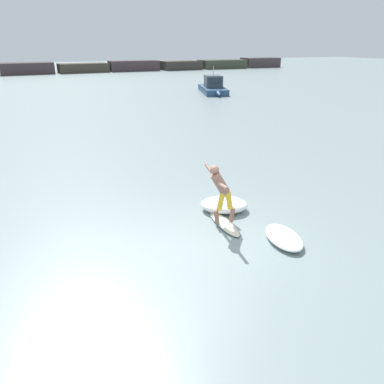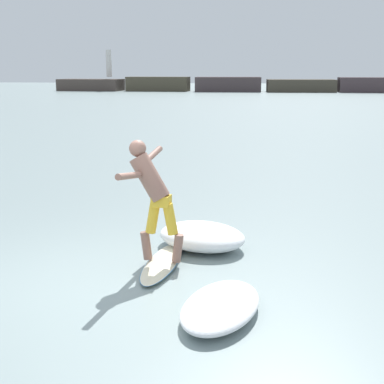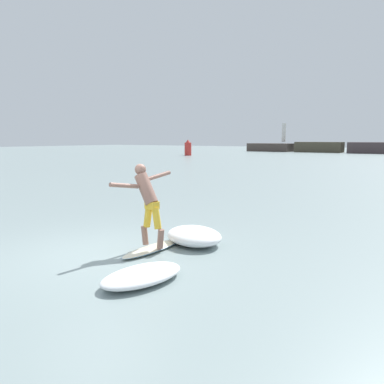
# 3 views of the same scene
# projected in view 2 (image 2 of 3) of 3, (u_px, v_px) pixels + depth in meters

# --- Properties ---
(ground_plane) EXTENTS (200.00, 200.00, 0.00)m
(ground_plane) POSITION_uv_depth(u_px,v_px,m) (93.00, 283.00, 7.25)
(ground_plane) COLOR gray
(rock_jetty_breakwater) EXTENTS (70.84, 5.18, 5.18)m
(rock_jetty_breakwater) POSITION_uv_depth(u_px,v_px,m) (355.00, 85.00, 65.05)
(rock_jetty_breakwater) COLOR #473C36
(rock_jetty_breakwater) RESTS_ON ground
(surfboard) EXTENTS (0.53, 1.93, 0.22)m
(surfboard) POSITION_uv_depth(u_px,v_px,m) (163.00, 262.00, 7.90)
(surfboard) COLOR beige
(surfboard) RESTS_ON ground
(surfer) EXTENTS (0.81, 1.71, 1.78)m
(surfer) POSITION_uv_depth(u_px,v_px,m) (152.00, 189.00, 7.66)
(surfer) COLOR #8A6153
(surfer) RESTS_ON surfboard
(wave_foam_at_tail) EXTENTS (1.83, 1.69, 0.39)m
(wave_foam_at_tail) POSITION_uv_depth(u_px,v_px,m) (202.00, 236.00, 8.65)
(wave_foam_at_tail) COLOR white
(wave_foam_at_tail) RESTS_ON ground
(wave_foam_at_nose) EXTENTS (1.15, 1.69, 0.23)m
(wave_foam_at_nose) POSITION_uv_depth(u_px,v_px,m) (221.00, 306.00, 6.28)
(wave_foam_at_nose) COLOR white
(wave_foam_at_nose) RESTS_ON ground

